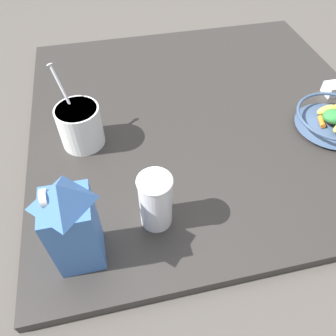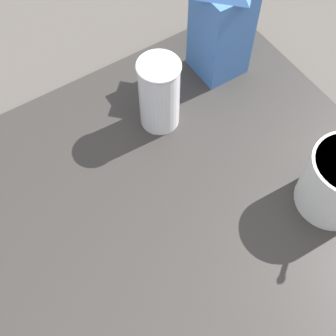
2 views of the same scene
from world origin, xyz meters
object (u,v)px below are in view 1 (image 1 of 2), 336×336
Objects in this scene: milk_carton at (72,225)px; spice_jar at (333,90)px; yogurt_tub at (80,124)px; drinking_cup at (156,200)px; fruit_bowl at (334,119)px.

spice_jar is (-0.42, 0.88, -0.11)m from milk_carton.
drinking_cup is at bearing 26.66° from yogurt_tub.
fruit_bowl is 0.19m from spice_jar.
fruit_bowl is at bearing -32.08° from spice_jar.
spice_jar is at bearing 147.92° from fruit_bowl.
milk_carton is at bearing -71.09° from fruit_bowl.
fruit_bowl is 4.28× the size of spice_jar.
fruit_bowl is at bearing 109.49° from drinking_cup.
milk_carton reaches higher than drinking_cup.
fruit_bowl is 0.83m from milk_carton.
spice_jar is (-0.05, 0.86, -0.05)m from yogurt_tub.
milk_carton is at bearing -73.05° from drinking_cup.
yogurt_tub is (-0.10, -0.76, 0.04)m from fruit_bowl.
fruit_bowl reaches higher than spice_jar.
spice_jar is (-0.37, 0.70, -0.06)m from drinking_cup.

